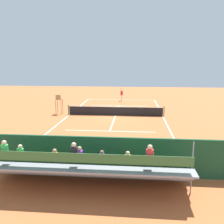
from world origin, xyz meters
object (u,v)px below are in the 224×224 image
object	(u,v)px
umpire_chair	(59,102)
tennis_player	(122,94)
tennis_net	(115,111)
tennis_ball_near	(105,104)
bleacher_stand	(89,168)
tennis_ball_far	(125,104)
tennis_racket	(117,101)
courtside_bench	(133,160)
equipment_bag	(101,166)

from	to	relation	value
umpire_chair	tennis_player	xyz separation A→B (m)	(-6.34, -9.69, -0.30)
tennis_net	tennis_ball_near	xyz separation A→B (m)	(1.97, -6.74, -0.47)
bleacher_stand	tennis_ball_near	world-z (taller)	bleacher_stand
bleacher_stand	tennis_ball_far	bearing A→B (deg)	-91.88
umpire_chair	tennis_ball_far	xyz separation A→B (m)	(-6.90, -6.56, -1.28)
tennis_racket	tennis_ball_far	size ratio (longest dim) A/B	8.77
tennis_net	tennis_ball_near	size ratio (longest dim) A/B	156.06
bleacher_stand	courtside_bench	bearing A→B (deg)	-133.49
tennis_net	tennis_player	bearing A→B (deg)	-90.82
bleacher_stand	tennis_ball_far	world-z (taller)	bleacher_stand
umpire_chair	tennis_ball_far	size ratio (longest dim) A/B	32.42
equipment_bag	tennis_racket	size ratio (longest dim) A/B	1.55
tennis_player	tennis_ball_far	world-z (taller)	tennis_player
bleacher_stand	tennis_ball_far	xyz separation A→B (m)	(-0.73, -22.16, -0.93)
tennis_ball_near	courtside_bench	bearing A→B (deg)	101.11
tennis_ball_near	bleacher_stand	bearing A→B (deg)	95.02
tennis_ball_near	tennis_ball_far	bearing A→B (deg)	-178.83
courtside_bench	tennis_player	world-z (taller)	tennis_player
bleacher_stand	tennis_ball_near	distance (m)	22.21
tennis_racket	tennis_ball_near	distance (m)	2.94
equipment_bag	tennis_racket	bearing A→B (deg)	-88.18
tennis_player	tennis_ball_near	distance (m)	3.94
tennis_ball_far	umpire_chair	bearing A→B (deg)	43.57
umpire_chair	equipment_bag	bearing A→B (deg)	115.46
umpire_chair	courtside_bench	bearing A→B (deg)	121.15
umpire_chair	tennis_ball_near	xyz separation A→B (m)	(-4.23, -6.51, -1.28)
tennis_player	tennis_racket	distance (m)	1.33
equipment_bag	tennis_ball_near	world-z (taller)	equipment_bag
bleacher_stand	tennis_ball_far	size ratio (longest dim) A/B	137.27
bleacher_stand	umpire_chair	size ratio (longest dim) A/B	4.23
equipment_bag	courtside_bench	bearing A→B (deg)	-175.61
tennis_net	bleacher_stand	distance (m)	15.37
tennis_net	umpire_chair	size ratio (longest dim) A/B	4.81
umpire_chair	tennis_ball_near	distance (m)	7.87
courtside_bench	tennis_ball_near	distance (m)	20.40
tennis_ball_far	bleacher_stand	bearing A→B (deg)	88.12
equipment_bag	tennis_ball_far	xyz separation A→B (m)	(-0.41, -20.19, -0.15)
umpire_chair	bleacher_stand	bearing A→B (deg)	111.60
tennis_net	umpire_chair	xyz separation A→B (m)	(6.20, -0.23, 0.81)
equipment_bag	tennis_player	world-z (taller)	tennis_player
tennis_net	tennis_ball_far	size ratio (longest dim) A/B	156.06
umpire_chair	courtside_bench	size ratio (longest dim) A/B	1.19
tennis_net	tennis_ball_far	distance (m)	6.85
equipment_bag	tennis_player	xyz separation A→B (m)	(0.15, -23.32, 0.84)
tennis_net	courtside_bench	distance (m)	13.42
umpire_chair	tennis_player	distance (m)	11.58
tennis_player	tennis_ball_near	size ratio (longest dim) A/B	29.18
umpire_chair	tennis_ball_near	world-z (taller)	umpire_chair
equipment_bag	tennis_ball_far	bearing A→B (deg)	-91.17
courtside_bench	equipment_bag	size ratio (longest dim) A/B	2.00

